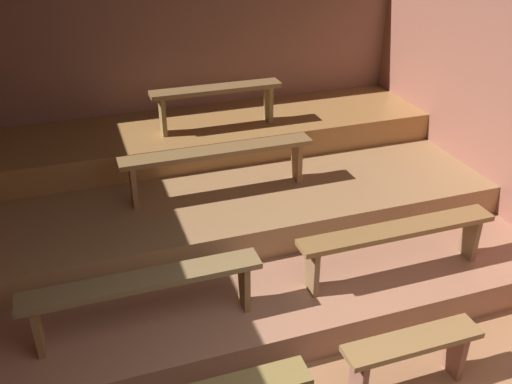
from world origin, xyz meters
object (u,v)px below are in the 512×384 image
bench_lower_left (144,288)px  bench_upper_center (217,96)px  bench_middle_center (218,157)px  bench_lower_right (397,236)px  bench_floor_right (411,351)px

bench_lower_left → bench_upper_center: bearing=62.3°
bench_lower_left → bench_upper_center: bench_upper_center is taller
bench_lower_left → bench_middle_center: 1.78m
bench_lower_right → bench_middle_center: size_ratio=0.94×
bench_middle_center → bench_lower_left: bearing=-124.7°
bench_upper_center → bench_lower_right: bearing=-68.0°
bench_floor_right → bench_lower_right: bearing=66.5°
bench_upper_center → bench_floor_right: bearing=-80.6°
bench_lower_right → bench_upper_center: size_ratio=1.24×
bench_lower_right → bench_upper_center: bench_upper_center is taller
bench_floor_right → bench_upper_center: bench_upper_center is taller
bench_floor_right → bench_middle_center: 2.61m
bench_middle_center → bench_upper_center: size_ratio=1.31×
bench_floor_right → bench_middle_center: bench_middle_center is taller
bench_floor_right → bench_upper_center: size_ratio=0.73×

